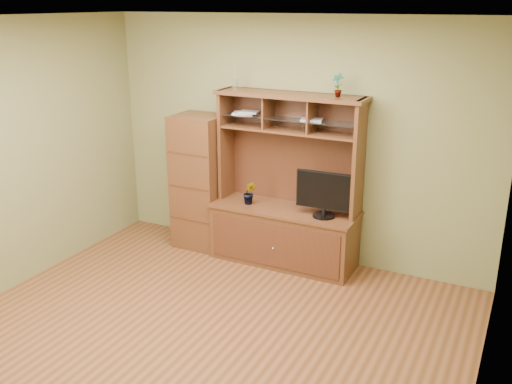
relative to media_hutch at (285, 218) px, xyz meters
The scene contains 8 objects.
room 1.92m from the media_hutch, 90.83° to the right, with size 4.54×4.04×2.74m.
media_hutch is the anchor object (origin of this frame).
monitor 0.62m from the media_hutch, ahead, with size 0.62×0.24×0.49m.
orchid_plant 0.49m from the media_hutch, 168.28° to the right, with size 0.15×0.12×0.27m, color #2E5F20.
top_plant 1.59m from the media_hutch, ahead, with size 0.12×0.08×0.24m, color #316824.
reed_diffuser 1.63m from the media_hutch, behind, with size 0.06×0.06×0.29m.
magazines 1.16m from the media_hutch, 164.31° to the left, with size 1.07×0.23×0.04m.
side_cabinet 1.13m from the media_hutch, behind, with size 0.57×0.52×1.59m.
Camera 1 is at (2.38, -3.72, 2.82)m, focal length 40.00 mm.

